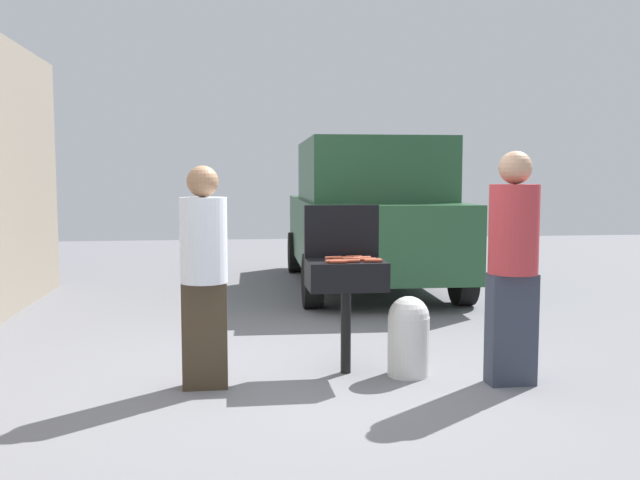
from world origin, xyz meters
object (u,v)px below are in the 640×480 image
(hot_dog_5, at_px, (367,259))
(hot_dog_3, at_px, (334,261))
(hot_dog_10, at_px, (341,258))
(hot_dog_0, at_px, (351,259))
(hot_dog_4, at_px, (374,261))
(hot_dog_9, at_px, (372,260))
(propane_tank, at_px, (409,334))
(bbq_grill, at_px, (346,279))
(parked_minivan, at_px, (368,213))
(hot_dog_8, at_px, (351,261))
(hot_dog_1, at_px, (363,258))
(hot_dog_6, at_px, (338,262))
(person_left, at_px, (204,269))
(hot_dog_2, at_px, (333,258))
(hot_dog_7, at_px, (354,257))
(person_right, at_px, (513,259))

(hot_dog_5, bearing_deg, hot_dog_3, -163.28)
(hot_dog_10, bearing_deg, hot_dog_0, -33.34)
(hot_dog_10, bearing_deg, hot_dog_4, -41.11)
(hot_dog_10, bearing_deg, hot_dog_9, -37.00)
(hot_dog_3, distance_m, hot_dog_5, 0.28)
(hot_dog_3, relative_size, propane_tank, 0.21)
(hot_dog_4, distance_m, propane_tank, 0.64)
(bbq_grill, bearing_deg, hot_dog_5, -18.50)
(hot_dog_3, xyz_separation_m, parked_minivan, (1.12, 4.28, 0.13))
(parked_minivan, bearing_deg, hot_dog_9, 80.73)
(hot_dog_3, relative_size, hot_dog_8, 1.00)
(hot_dog_1, height_order, hot_dog_6, same)
(hot_dog_4, height_order, hot_dog_8, same)
(hot_dog_4, distance_m, hot_dog_5, 0.09)
(hot_dog_3, height_order, hot_dog_8, same)
(hot_dog_9, distance_m, person_left, 1.27)
(hot_dog_1, xyz_separation_m, hot_dog_6, (-0.23, -0.22, 0.00))
(hot_dog_9, bearing_deg, hot_dog_2, 144.26)
(hot_dog_0, distance_m, hot_dog_8, 0.14)
(hot_dog_4, bearing_deg, hot_dog_1, 104.70)
(hot_dog_0, height_order, hot_dog_4, same)
(bbq_grill, xyz_separation_m, hot_dog_7, (0.08, 0.11, 0.15))
(hot_dog_2, height_order, hot_dog_10, same)
(hot_dog_2, relative_size, parked_minivan, 0.03)
(bbq_grill, relative_size, hot_dog_7, 6.80)
(person_right, bearing_deg, hot_dog_4, -22.68)
(person_right, bearing_deg, hot_dog_3, -18.75)
(hot_dog_5, relative_size, hot_dog_8, 1.00)
(propane_tank, bearing_deg, hot_dog_10, 159.41)
(hot_dog_3, bearing_deg, hot_dog_8, -0.52)
(hot_dog_4, distance_m, hot_dog_9, 0.03)
(hot_dog_2, height_order, parked_minivan, parked_minivan)
(hot_dog_0, xyz_separation_m, hot_dog_7, (0.04, 0.10, 0.00))
(propane_tank, distance_m, person_right, 0.97)
(hot_dog_2, height_order, hot_dog_4, same)
(parked_minivan, bearing_deg, bbq_grill, 78.02)
(hot_dog_8, bearing_deg, hot_dog_3, 179.48)
(hot_dog_1, bearing_deg, hot_dog_5, -81.18)
(hot_dog_2, xyz_separation_m, hot_dog_6, (0.00, -0.25, 0.00))
(person_right, relative_size, parked_minivan, 0.38)
(hot_dog_0, xyz_separation_m, propane_tank, (0.43, -0.14, -0.58))
(hot_dog_6, height_order, hot_dog_7, same)
(hot_dog_1, relative_size, hot_dog_4, 1.00)
(hot_dog_8, distance_m, hot_dog_9, 0.17)
(hot_dog_5, distance_m, hot_dog_6, 0.27)
(hot_dog_3, xyz_separation_m, person_left, (-0.96, -0.11, -0.02))
(bbq_grill, xyz_separation_m, person_right, (1.16, -0.44, 0.19))
(bbq_grill, xyz_separation_m, hot_dog_2, (-0.09, 0.09, 0.15))
(hot_dog_1, distance_m, person_left, 1.25)
(hot_dog_3, xyz_separation_m, hot_dog_9, (0.30, 0.03, 0.00))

